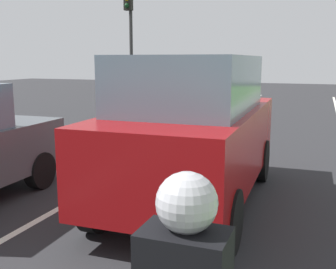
# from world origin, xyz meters

# --- Properties ---
(ground_plane) EXTENTS (60.00, 60.00, 0.00)m
(ground_plane) POSITION_xyz_m (0.00, 14.00, 0.00)
(ground_plane) COLOR #262628
(lane_line_center) EXTENTS (0.12, 32.00, 0.01)m
(lane_line_center) POSITION_xyz_m (-0.70, 14.00, 0.00)
(lane_line_center) COLOR silver
(lane_line_center) RESTS_ON ground
(car_suv_ahead) EXTENTS (2.04, 4.54, 2.28)m
(car_suv_ahead) POSITION_xyz_m (1.10, 9.42, 1.17)
(car_suv_ahead) COLOR maroon
(car_suv_ahead) RESTS_ON ground
(traffic_light_overhead_left) EXTENTS (0.32, 0.50, 5.40)m
(traffic_light_overhead_left) POSITION_xyz_m (-4.64, 19.07, 3.61)
(traffic_light_overhead_left) COLOR #2D2D2D
(traffic_light_overhead_left) RESTS_ON ground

